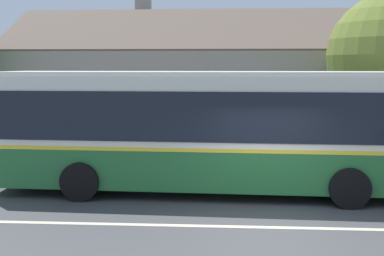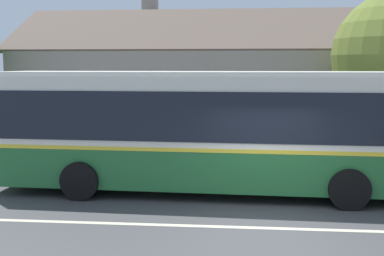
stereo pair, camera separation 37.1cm
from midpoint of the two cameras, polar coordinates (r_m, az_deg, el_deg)
name	(u,v)px [view 2 (the right image)]	position (r m, az deg, el deg)	size (l,w,h in m)	color
ground_plane	(267,228)	(10.57, 9.90, -11.63)	(300.00, 300.00, 0.00)	#424244
sidewalk_far	(256,166)	(16.33, 8.24, -4.52)	(60.00, 3.00, 0.15)	#9E9E99
lane_divider_stripe	(267,228)	(10.57, 9.90, -11.61)	(60.00, 0.16, 0.01)	beige
community_building	(279,94)	(22.71, 10.76, 3.99)	(23.02, 8.29, 7.04)	gray
transit_bus	(208,128)	(12.98, 2.67, 0.00)	(11.59, 3.05, 3.27)	#236633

